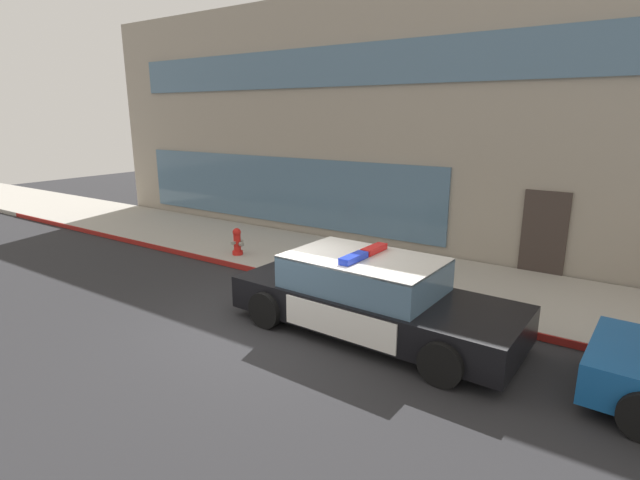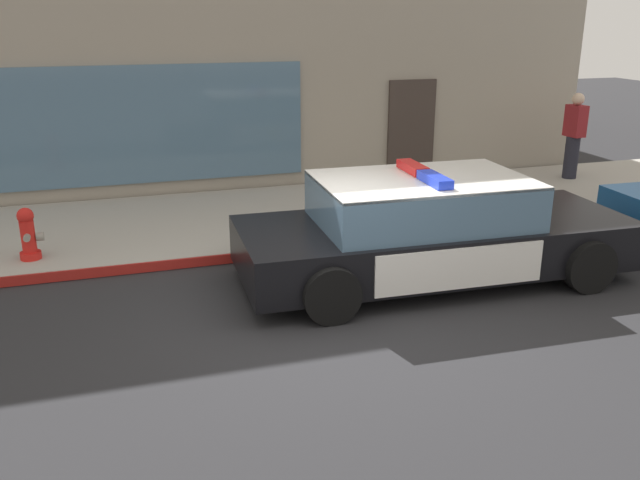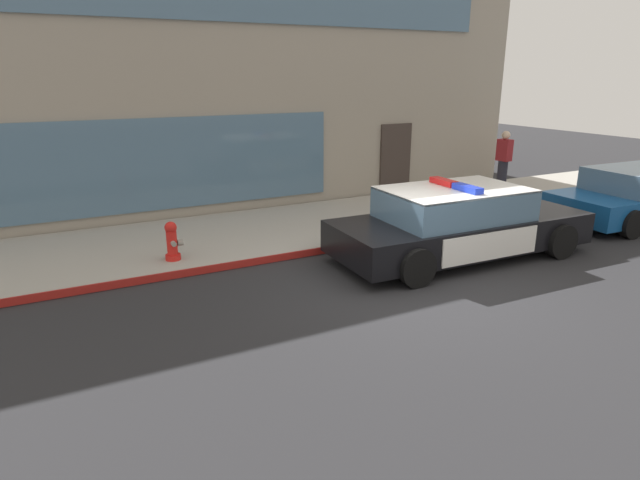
{
  "view_description": "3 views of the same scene",
  "coord_description": "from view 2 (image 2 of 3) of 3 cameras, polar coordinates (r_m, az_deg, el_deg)",
  "views": [
    {
      "loc": [
        5.47,
        -6.38,
        3.8
      ],
      "look_at": [
        -0.25,
        2.01,
        1.17
      ],
      "focal_mm": 27.24,
      "sensor_mm": 36.0,
      "label": 1
    },
    {
      "loc": [
        -2.21,
        -6.78,
        3.38
      ],
      "look_at": [
        0.27,
        1.18,
        0.55
      ],
      "focal_mm": 37.92,
      "sensor_mm": 36.0,
      "label": 2
    },
    {
      "loc": [
        -5.33,
        -6.87,
        3.46
      ],
      "look_at": [
        -1.1,
        1.29,
        0.59
      ],
      "focal_mm": 30.2,
      "sensor_mm": 36.0,
      "label": 3
    }
  ],
  "objects": [
    {
      "name": "ground",
      "position": [
        7.89,
        0.71,
        -6.63
      ],
      "size": [
        48.0,
        48.0,
        0.0
      ],
      "primitive_type": "plane",
      "color": "#262628"
    },
    {
      "name": "sidewalk",
      "position": [
        11.4,
        -5.35,
        1.81
      ],
      "size": [
        48.0,
        3.54,
        0.15
      ],
      "primitive_type": "cube",
      "color": "#A39E93",
      "rests_on": "ground"
    },
    {
      "name": "curb_red_paint",
      "position": [
        9.75,
        -3.13,
        -1.1
      ],
      "size": [
        28.8,
        0.04,
        0.14
      ],
      "primitive_type": "cube",
      "color": "maroon",
      "rests_on": "ground"
    },
    {
      "name": "storefront_building",
      "position": [
        18.11,
        -18.27,
        18.4
      ],
      "size": [
        19.4,
        11.3,
        7.1
      ],
      "color": "gray",
      "rests_on": "ground"
    },
    {
      "name": "police_cruiser",
      "position": [
        8.92,
        9.32,
        0.88
      ],
      "size": [
        5.18,
        2.26,
        1.49
      ],
      "rotation": [
        0.0,
        0.0,
        -0.03
      ],
      "color": "black",
      "rests_on": "ground"
    },
    {
      "name": "fire_hydrant",
      "position": [
        10.01,
        -23.4,
        0.44
      ],
      "size": [
        0.34,
        0.39,
        0.73
      ],
      "color": "red",
      "rests_on": "sidewalk"
    },
    {
      "name": "pedestrian_on_sidewalk",
      "position": [
        14.61,
        20.63,
        8.24
      ],
      "size": [
        0.29,
        0.42,
        1.71
      ],
      "rotation": [
        0.0,
        0.0,
        3.22
      ],
      "color": "#23232D",
      "rests_on": "sidewalk"
    }
  ]
}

